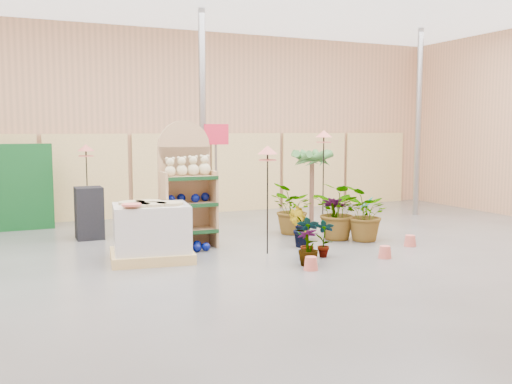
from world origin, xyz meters
TOP-DOWN VIEW (x-y plane):
  - room at (0.00, 0.91)m, footprint 15.20×12.10m
  - display_shelf at (-0.78, 2.16)m, footprint 0.97×0.64m
  - teddy_bears at (-0.75, 2.05)m, footprint 0.83×0.22m
  - gazing_balls_shelf at (-0.78, 2.03)m, footprint 0.83×0.28m
  - gazing_balls_floor at (-0.85, 1.70)m, footprint 0.63×0.39m
  - pallet_stack at (-1.63, 1.30)m, footprint 1.42×1.23m
  - charcoal_planters at (-2.28, 3.58)m, footprint 0.50×0.50m
  - trellis_stock at (-3.80, 5.20)m, footprint 2.00×0.30m
  - offer_sign at (0.10, 2.98)m, footprint 0.50×0.08m
  - bird_table_front at (0.28, 0.98)m, footprint 0.34×0.34m
  - bird_table_right at (2.16, 2.33)m, footprint 0.34×0.34m
  - bird_table_back at (-2.20, 4.41)m, footprint 0.34×0.34m
  - palm at (2.31, 3.06)m, footprint 0.70×0.70m
  - potted_plant_0 at (0.73, 0.39)m, footprint 0.45×0.42m
  - potted_plant_1 at (1.04, 1.26)m, footprint 0.46×0.43m
  - potted_plant_2 at (2.06, 1.55)m, footprint 1.13×1.21m
  - potted_plant_3 at (1.98, 1.59)m, footprint 0.65×0.65m
  - potted_plant_4 at (2.98, 1.98)m, footprint 0.41×0.46m
  - potted_plant_5 at (1.36, 1.72)m, footprint 0.46×0.48m
  - potted_plant_6 at (1.53, 2.41)m, footprint 0.91×1.02m
  - potted_plant_7 at (0.50, -0.04)m, footprint 0.34×0.34m
  - potted_plant_8 at (1.02, 0.36)m, footprint 0.40×0.39m
  - potted_plant_10 at (2.44, 1.21)m, footprint 0.97×1.07m

SIDE VIEW (x-z plane):
  - gazing_balls_floor at x=-0.85m, z-range 0.00..0.15m
  - potted_plant_7 at x=0.50m, z-range 0.00..0.58m
  - potted_plant_8 at x=1.02m, z-range 0.00..0.64m
  - potted_plant_5 at x=1.36m, z-range 0.00..0.68m
  - potted_plant_1 at x=1.04m, z-range 0.00..0.68m
  - potted_plant_0 at x=0.73m, z-range 0.00..0.70m
  - potted_plant_4 at x=2.98m, z-range 0.00..0.74m
  - potted_plant_3 at x=1.98m, z-range 0.00..0.82m
  - pallet_stack at x=-1.63m, z-range -0.02..0.93m
  - charcoal_planters at x=-2.28m, z-range 0.00..1.00m
  - potted_plant_6 at x=1.53m, z-range 0.00..1.03m
  - potted_plant_10 at x=2.44m, z-range 0.00..1.05m
  - potted_plant_2 at x=2.06m, z-range 0.00..1.10m
  - gazing_balls_shelf at x=-0.78m, z-range 0.81..0.96m
  - trellis_stock at x=-3.80m, z-range 0.00..1.80m
  - display_shelf at x=-0.78m, z-range -0.10..2.16m
  - teddy_bears at x=-0.75m, z-range 1.25..1.61m
  - palm at x=2.31m, z-range 0.62..2.38m
  - offer_sign at x=0.10m, z-range 0.47..2.67m
  - bird_table_back at x=-2.20m, z-range 0.77..2.57m
  - bird_table_front at x=0.28m, z-range 0.78..2.61m
  - bird_table_right at x=2.16m, z-range 0.89..2.97m
  - room at x=0.00m, z-range -0.14..4.56m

